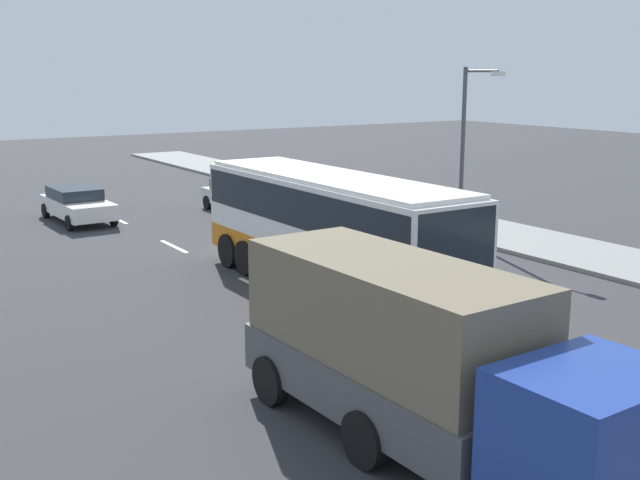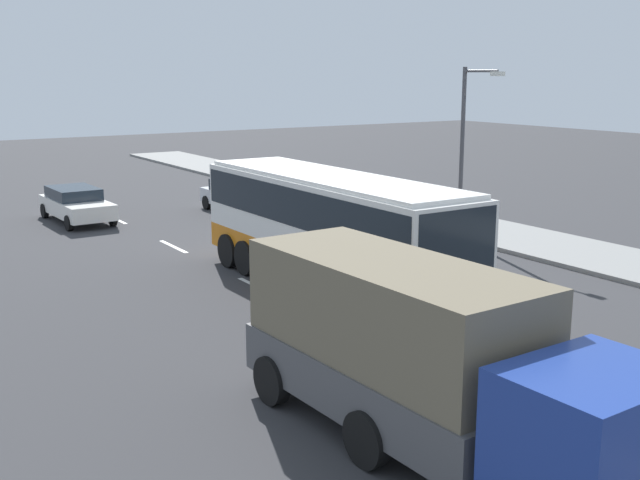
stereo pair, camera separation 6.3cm
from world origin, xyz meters
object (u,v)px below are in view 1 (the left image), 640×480
Objects in this scene: car_silver_hatch at (240,195)px; cargo_truck at (419,355)px; coach_bus at (330,220)px; street_lamp at (467,139)px; car_white_minivan at (77,203)px.

cargo_truck is at bearing -19.58° from car_silver_hatch.
street_lamp is (-3.16, 8.24, 1.73)m from coach_bus.
cargo_truck reaches higher than car_silver_hatch.
car_silver_hatch is 0.94× the size of car_white_minivan.
car_white_minivan is at bearing -104.98° from car_silver_hatch.
car_silver_hatch is at bearing 158.73° from cargo_truck.
coach_bus is 13.50m from car_silver_hatch.
car_silver_hatch is (-21.85, 7.79, -0.88)m from cargo_truck.
car_white_minivan is (-23.68, 0.95, -0.89)m from cargo_truck.
car_silver_hatch is at bearing 73.16° from car_white_minivan.
coach_bus is 9.84m from cargo_truck.
street_lamp reaches higher than car_white_minivan.
coach_bus is at bearing -69.02° from street_lamp.
coach_bus is at bearing 153.42° from cargo_truck.
street_lamp is (9.78, 4.60, 3.05)m from car_silver_hatch.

